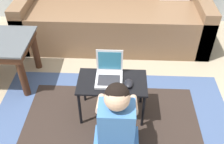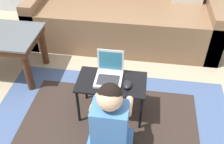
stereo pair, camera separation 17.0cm
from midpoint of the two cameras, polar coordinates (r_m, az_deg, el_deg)
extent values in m
plane|color=gray|center=(2.48, 1.88, -8.15)|extent=(16.00, 16.00, 0.00)
cube|color=#3D517A|center=(2.32, 1.28, -12.61)|extent=(2.14, 1.50, 0.01)
cube|color=#2D231E|center=(2.31, 1.28, -12.53)|extent=(1.54, 1.08, 0.00)
cube|color=brown|center=(3.32, 3.99, 10.77)|extent=(2.24, 0.93, 0.48)
cube|color=brown|center=(3.51, -13.53, 12.46)|extent=(0.16, 0.93, 0.58)
cube|color=brown|center=(3.39, 22.05, 9.58)|extent=(0.16, 0.93, 0.58)
cylinder|color=#422314|center=(2.63, -16.19, 0.30)|extent=(0.07, 0.07, 0.47)
cylinder|color=#422314|center=(2.95, -13.19, 5.63)|extent=(0.07, 0.07, 0.47)
cube|color=black|center=(2.18, 2.12, -2.28)|extent=(0.58, 0.33, 0.02)
cylinder|color=black|center=(2.26, -5.22, -7.64)|extent=(0.02, 0.02, 0.37)
cylinder|color=black|center=(2.22, 8.50, -9.06)|extent=(0.02, 0.02, 0.37)
cylinder|color=black|center=(2.45, -3.80, -2.83)|extent=(0.02, 0.02, 0.37)
cylinder|color=black|center=(2.42, 8.71, -4.04)|extent=(0.02, 0.02, 0.37)
cube|color=silver|center=(2.18, 1.48, -1.70)|extent=(0.22, 0.23, 0.02)
cube|color=#28282D|center=(2.16, 1.42, -1.83)|extent=(0.18, 0.14, 0.00)
cube|color=silver|center=(2.19, 1.89, 2.47)|extent=(0.22, 0.01, 0.21)
cube|color=teal|center=(2.19, 1.88, 2.41)|extent=(0.19, 0.00, 0.18)
ellipsoid|color=black|center=(2.13, 5.67, -2.80)|extent=(0.07, 0.11, 0.04)
cube|color=#3D70B2|center=(1.93, 2.12, -11.63)|extent=(0.26, 0.20, 0.38)
sphere|color=tan|center=(1.72, 2.34, -5.81)|extent=(0.18, 0.18, 0.18)
sphere|color=black|center=(1.71, 2.40, -5.19)|extent=(0.17, 0.17, 0.17)
cylinder|color=tan|center=(1.92, -1.03, -6.78)|extent=(0.06, 0.23, 0.12)
cylinder|color=tan|center=(1.91, 6.21, -7.51)|extent=(0.06, 0.23, 0.12)
camera|label=1|loc=(0.09, -87.76, 1.86)|focal=42.00mm
camera|label=2|loc=(0.09, 92.24, -1.86)|focal=42.00mm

